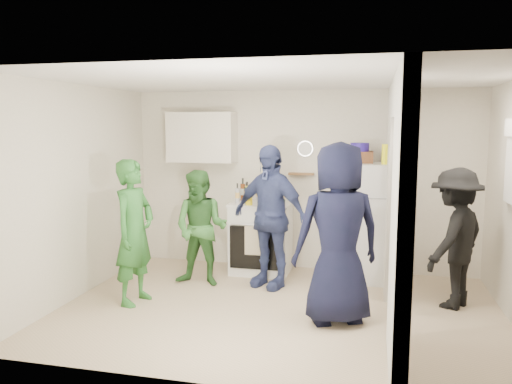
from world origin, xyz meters
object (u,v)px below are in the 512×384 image
person_green_center (201,228)px  person_denim (269,216)px  blue_bowl (360,147)px  fridge (365,222)px  person_navy (338,233)px  person_green_left (134,232)px  stove (261,237)px  person_nook (455,238)px  wicker_basket (359,157)px  yellow_cup_stack_top (385,154)px

person_green_center → person_denim: (0.85, 0.15, 0.16)m
blue_bowl → person_green_center: blue_bowl is taller
fridge → person_navy: person_navy is taller
fridge → person_denim: person_denim is taller
blue_bowl → person_navy: size_ratio=0.13×
person_green_left → person_navy: person_navy is taller
person_green_left → person_denim: 1.66m
blue_bowl → person_green_center: bearing=-158.9°
person_green_left → person_denim: bearing=-46.7°
person_green_center → stove: bearing=51.4°
person_nook → blue_bowl: bearing=-94.9°
wicker_basket → yellow_cup_stack_top: bearing=-25.1°
person_green_center → person_navy: size_ratio=0.79×
person_green_left → person_nook: 3.59m
person_green_center → person_navy: 1.96m
stove → blue_bowl: size_ratio=4.04×
blue_bowl → person_green_left: blue_bowl is taller
person_green_left → person_navy: bearing=-82.2°
fridge → blue_bowl: size_ratio=6.40×
stove → person_denim: 0.74m
wicker_basket → yellow_cup_stack_top: yellow_cup_stack_top is taller
person_denim → person_green_left: bearing=-122.8°
blue_bowl → yellow_cup_stack_top: size_ratio=0.96×
yellow_cup_stack_top → person_navy: 1.67m
stove → wicker_basket: bearing=0.9°
yellow_cup_stack_top → person_nook: size_ratio=0.16×
blue_bowl → person_nook: blue_bowl is taller
person_navy → wicker_basket: bearing=-119.5°
yellow_cup_stack_top → person_nook: bearing=-41.8°
person_navy → blue_bowl: bearing=-119.5°
person_green_left → person_green_center: (0.52, 0.78, -0.09)m
yellow_cup_stack_top → person_nook: 1.35m
blue_bowl → yellow_cup_stack_top: (0.32, -0.15, -0.08)m
stove → person_nook: 2.53m
person_denim → person_nook: 2.17m
wicker_basket → person_green_left: 2.98m
stove → person_nook: bearing=-18.8°
person_navy → person_nook: (1.24, 0.74, -0.15)m
person_green_left → person_green_center: bearing=-24.6°
wicker_basket → person_green_center: wicker_basket is taller
person_navy → person_nook: bearing=-172.9°
yellow_cup_stack_top → person_green_left: size_ratio=0.15×
wicker_basket → person_navy: size_ratio=0.19×
person_green_left → person_nook: (3.52, 0.69, -0.04)m
person_navy → person_nook: 1.45m
blue_bowl → person_navy: 1.78m
person_nook → yellow_cup_stack_top: bearing=-99.1°
fridge → person_denim: bearing=-155.1°
wicker_basket → person_green_center: bearing=-158.9°
wicker_basket → person_denim: (-1.07, -0.59, -0.72)m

